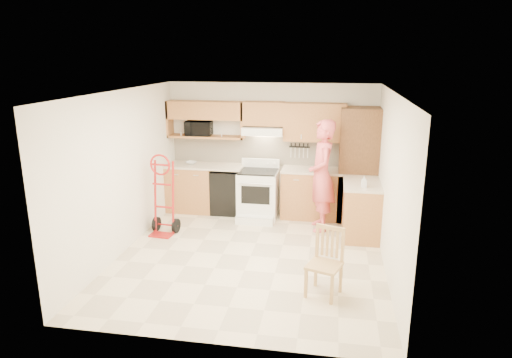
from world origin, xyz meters
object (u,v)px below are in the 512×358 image
(microwave, at_px, (199,128))
(person, at_px, (322,176))
(dining_chair, at_px, (324,263))
(hand_truck, at_px, (162,199))
(range, at_px, (258,191))

(microwave, relative_size, person, 0.26)
(microwave, xyz_separation_m, dining_chair, (2.53, -3.08, -1.18))
(microwave, distance_m, dining_chair, 4.16)
(microwave, height_order, hand_truck, microwave)
(range, height_order, dining_chair, range)
(person, distance_m, dining_chair, 2.41)
(person, height_order, dining_chair, person)
(range, distance_m, dining_chair, 3.01)
(microwave, bearing_deg, hand_truck, -103.14)
(microwave, height_order, range, microwave)
(microwave, relative_size, hand_truck, 0.40)
(microwave, bearing_deg, range, -20.37)
(range, height_order, person, person)
(dining_chair, bearing_deg, range, 134.68)
(microwave, distance_m, person, 2.60)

